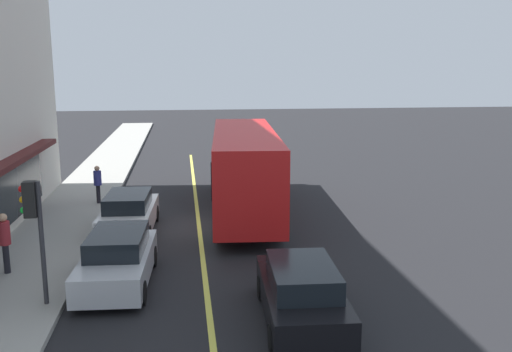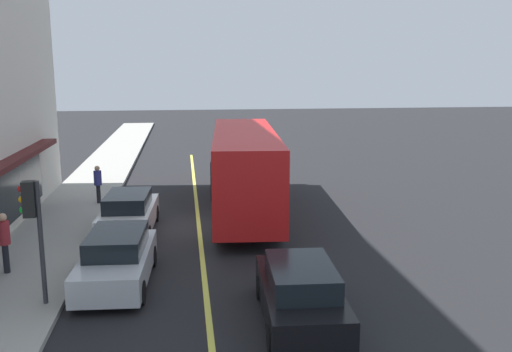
{
  "view_description": "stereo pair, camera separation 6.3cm",
  "coord_description": "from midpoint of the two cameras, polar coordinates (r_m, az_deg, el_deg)",
  "views": [
    {
      "loc": [
        -20.73,
        0.56,
        6.1
      ],
      "look_at": [
        1.8,
        -2.48,
        1.6
      ],
      "focal_mm": 38.69,
      "sensor_mm": 36.0,
      "label": 1
    },
    {
      "loc": [
        -20.73,
        0.5,
        6.1
      ],
      "look_at": [
        1.8,
        -2.48,
        1.6
      ],
      "focal_mm": 38.69,
      "sensor_mm": 36.0,
      "label": 2
    }
  ],
  "objects": [
    {
      "name": "ground",
      "position": [
        21.62,
        -5.99,
        -5.26
      ],
      "size": [
        120.0,
        120.0,
        0.0
      ],
      "primitive_type": "plane",
      "color": "black"
    },
    {
      "name": "sidewalk",
      "position": [
        22.11,
        -19.85,
        -5.31
      ],
      "size": [
        80.0,
        3.18,
        0.15
      ],
      "primitive_type": "cube",
      "color": "#9E9B93",
      "rests_on": "ground"
    },
    {
      "name": "lane_centre_stripe",
      "position": [
        21.62,
        -5.99,
        -5.25
      ],
      "size": [
        36.0,
        0.16,
        0.01
      ],
      "primitive_type": "cube",
      "color": "#D8D14C",
      "rests_on": "ground"
    },
    {
      "name": "bus",
      "position": [
        23.08,
        -1.27,
        0.93
      ],
      "size": [
        11.28,
        3.32,
        3.5
      ],
      "color": "red",
      "rests_on": "ground"
    },
    {
      "name": "traffic_light",
      "position": [
        14.77,
        -22.16,
        -3.63
      ],
      "size": [
        0.3,
        0.52,
        3.2
      ],
      "color": "#2D2D33",
      "rests_on": "sidewalk"
    },
    {
      "name": "car_white",
      "position": [
        21.19,
        -13.08,
        -3.75
      ],
      "size": [
        4.39,
        2.05,
        1.52
      ],
      "color": "white",
      "rests_on": "ground"
    },
    {
      "name": "car_black",
      "position": [
        13.62,
        4.58,
        -12.01
      ],
      "size": [
        4.39,
        2.03,
        1.52
      ],
      "color": "black",
      "rests_on": "ground"
    },
    {
      "name": "car_silver",
      "position": [
        16.3,
        -14.21,
        -8.35
      ],
      "size": [
        4.39,
        2.04,
        1.52
      ],
      "color": "#B7BABF",
      "rests_on": "ground"
    },
    {
      "name": "pedestrian_waiting",
      "position": [
        25.38,
        -16.13,
        -0.48
      ],
      "size": [
        0.34,
        0.34,
        1.68
      ],
      "color": "black",
      "rests_on": "sidewalk"
    },
    {
      "name": "pedestrian_by_curb",
      "position": [
        17.72,
        -24.66,
        -5.77
      ],
      "size": [
        0.34,
        0.34,
        1.8
      ],
      "color": "black",
      "rests_on": "sidewalk"
    }
  ]
}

